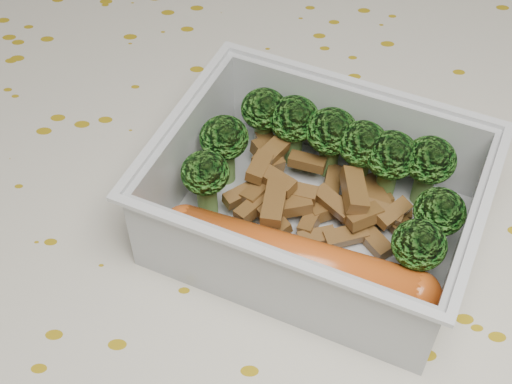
{
  "coord_description": "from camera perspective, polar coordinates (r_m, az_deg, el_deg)",
  "views": [
    {
      "loc": [
        -0.0,
        -0.25,
        1.07
      ],
      "look_at": [
        -0.01,
        -0.0,
        0.78
      ],
      "focal_mm": 50.0,
      "sensor_mm": 36.0,
      "label": 1
    }
  ],
  "objects": [
    {
      "name": "broccoli_florets",
      "position": [
        0.39,
        6.42,
        2.66
      ],
      "size": [
        0.15,
        0.12,
        0.05
      ],
      "color": "#608C3F",
      "rests_on": "lunch_container"
    },
    {
      "name": "lunch_container",
      "position": [
        0.39,
        4.78,
        -1.27
      ],
      "size": [
        0.21,
        0.19,
        0.06
      ],
      "color": "silver",
      "rests_on": "tablecloth"
    },
    {
      "name": "tablecloth",
      "position": [
        0.44,
        0.98,
        -5.42
      ],
      "size": [
        1.46,
        0.96,
        0.19
      ],
      "color": "beige",
      "rests_on": "dining_table"
    },
    {
      "name": "dining_table",
      "position": [
        0.48,
        0.9,
        -8.9
      ],
      "size": [
        1.4,
        0.9,
        0.75
      ],
      "color": "brown",
      "rests_on": "ground"
    },
    {
      "name": "sausage",
      "position": [
        0.36,
        3.29,
        -5.39
      ],
      "size": [
        0.14,
        0.06,
        0.02
      ],
      "color": "#C45017",
      "rests_on": "lunch_container"
    },
    {
      "name": "meat_pile",
      "position": [
        0.39,
        4.9,
        -0.46
      ],
      "size": [
        0.11,
        0.08,
        0.03
      ],
      "color": "brown",
      "rests_on": "lunch_container"
    }
  ]
}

